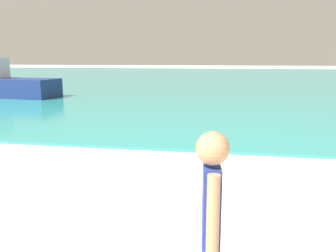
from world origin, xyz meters
The scene contains 2 objects.
water centered at (0.00, 42.58, 0.03)m, with size 160.00×60.00×0.06m, color teal.
person_standing centered at (1.40, 7.30, 0.89)m, with size 0.21×0.36×1.57m.
Camera 1 is at (1.51, 5.19, 2.01)m, focal length 38.11 mm.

